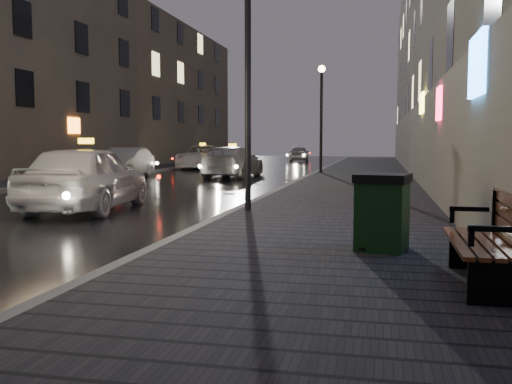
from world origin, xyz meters
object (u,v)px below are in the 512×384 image
at_px(lamp_near, 248,60).
at_px(car_far, 299,154).
at_px(taxi_near, 87,177).
at_px(taxi_far, 203,157).
at_px(taxi_mid, 233,162).
at_px(bench, 492,240).
at_px(trash_bin, 382,211).
at_px(lamp_far, 321,105).
at_px(car_left_mid, 125,163).

xyz_separation_m(lamp_near, car_far, (-3.72, 34.72, -2.83)).
relative_size(taxi_near, taxi_far, 0.91).
relative_size(taxi_mid, car_far, 1.29).
xyz_separation_m(bench, trash_bin, (-1.14, 1.82, 0.06)).
distance_m(lamp_near, car_far, 35.04).
xyz_separation_m(lamp_near, taxi_near, (-4.10, 0.26, -2.67)).
distance_m(bench, taxi_far, 30.17).
relative_size(bench, trash_bin, 1.79).
distance_m(taxi_near, taxi_mid, 13.47).
relative_size(lamp_far, taxi_far, 1.00).
distance_m(car_left_mid, car_far, 23.25).
xyz_separation_m(lamp_far, taxi_near, (-4.10, -15.74, -2.67)).
bearing_deg(trash_bin, taxi_near, 159.79).
bearing_deg(car_left_mid, car_far, 72.68).
bearing_deg(lamp_far, taxi_near, -104.60).
xyz_separation_m(trash_bin, taxi_far, (-10.88, 25.85, 0.03)).
distance_m(taxi_far, car_far, 13.72).
relative_size(car_left_mid, car_far, 1.11).
distance_m(trash_bin, taxi_near, 8.32).
distance_m(bench, car_far, 41.46).
bearing_deg(trash_bin, car_left_mid, 137.62).
distance_m(taxi_near, taxi_far, 21.76).
relative_size(taxi_mid, taxi_far, 0.95).
distance_m(trash_bin, taxi_mid, 19.19).
xyz_separation_m(car_left_mid, taxi_mid, (4.69, 1.74, 0.02)).
xyz_separation_m(taxi_near, car_left_mid, (-4.53, 11.74, -0.11)).
relative_size(trash_bin, taxi_near, 0.23).
bearing_deg(taxi_far, bench, -68.02).
height_order(trash_bin, car_left_mid, car_left_mid).
bearing_deg(taxi_near, taxi_far, -87.15).
bearing_deg(car_far, taxi_far, 65.19).
bearing_deg(lamp_near, car_left_mid, 125.74).
xyz_separation_m(taxi_near, taxi_mid, (0.15, 13.47, -0.09)).
relative_size(lamp_far, bench, 2.72).
distance_m(trash_bin, car_far, 39.47).
bearing_deg(trash_bin, bench, -45.89).
height_order(taxi_mid, car_far, taxi_mid).
bearing_deg(bench, taxi_mid, 112.68).
height_order(lamp_near, car_left_mid, lamp_near).
height_order(trash_bin, taxi_far, taxi_far).
bearing_deg(car_left_mid, taxi_mid, 15.23).
relative_size(car_left_mid, taxi_far, 0.81).
height_order(lamp_far, taxi_near, lamp_far).
bearing_deg(lamp_near, taxi_mid, 106.03).
xyz_separation_m(car_left_mid, car_far, (4.91, 22.73, -0.05)).
relative_size(trash_bin, car_left_mid, 0.25).
bearing_deg(taxi_near, car_left_mid, -76.21).
xyz_separation_m(car_left_mid, taxi_far, (0.69, 9.68, 0.03)).
relative_size(lamp_far, car_left_mid, 1.23).
height_order(lamp_far, trash_bin, lamp_far).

